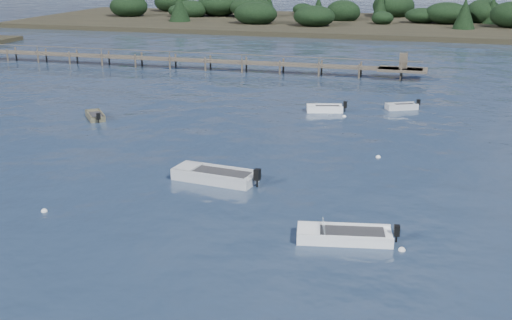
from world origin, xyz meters
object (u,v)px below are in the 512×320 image
(tender_far_grey, at_px, (95,117))
(tender_far_white, at_px, (325,110))
(dinghy_mid_white_a, at_px, (344,237))
(tender_far_grey_b, at_px, (402,108))
(dinghy_mid_grey, at_px, (215,178))
(jetty, at_px, (173,59))

(tender_far_grey, bearing_deg, tender_far_white, 23.10)
(dinghy_mid_white_a, distance_m, tender_far_grey_b, 27.22)
(tender_far_grey_b, bearing_deg, tender_far_white, -156.20)
(tender_far_grey_b, bearing_deg, dinghy_mid_white_a, -91.83)
(tender_far_white, distance_m, dinghy_mid_grey, 18.78)
(tender_far_white, bearing_deg, dinghy_mid_grey, -99.43)
(tender_far_white, bearing_deg, tender_far_grey_b, 23.80)
(tender_far_white, relative_size, jetty, 0.05)
(dinghy_mid_white_a, distance_m, jetty, 48.67)
(dinghy_mid_grey, relative_size, jetty, 0.08)
(dinghy_mid_white_a, height_order, dinghy_mid_grey, dinghy_mid_grey)
(tender_far_grey_b, bearing_deg, dinghy_mid_grey, -113.27)
(tender_far_white, xyz_separation_m, jetty, (-20.52, 16.79, 0.83))
(tender_far_grey, height_order, tender_far_grey_b, tender_far_grey)
(dinghy_mid_white_a, height_order, tender_far_grey_b, dinghy_mid_white_a)
(jetty, bearing_deg, tender_far_white, -39.29)
(tender_far_white, distance_m, tender_far_grey, 18.46)
(tender_far_white, height_order, tender_far_grey, tender_far_white)
(dinghy_mid_white_a, bearing_deg, tender_far_white, 101.88)
(tender_far_grey, height_order, dinghy_mid_grey, dinghy_mid_grey)
(tender_far_white, relative_size, tender_far_grey_b, 1.16)
(tender_far_white, height_order, tender_far_grey_b, tender_far_white)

